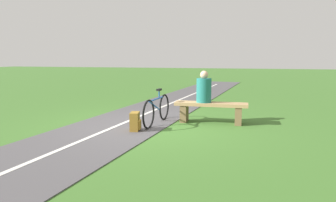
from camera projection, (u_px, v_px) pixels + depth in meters
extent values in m
plane|color=#3D6B28|center=(151.00, 126.00, 7.37)|extent=(80.00, 80.00, 0.00)
cube|color=#A88456|center=(211.00, 104.00, 7.63)|extent=(1.82, 0.49, 0.08)
cube|color=brown|center=(238.00, 116.00, 7.50)|extent=(0.17, 0.40, 0.44)
cube|color=brown|center=(184.00, 113.00, 7.82)|extent=(0.17, 0.40, 0.44)
cylinder|color=#1E6B66|center=(204.00, 90.00, 7.62)|extent=(0.38, 0.38, 0.60)
sphere|color=tan|center=(204.00, 75.00, 7.57)|extent=(0.20, 0.20, 0.20)
torus|color=black|center=(149.00, 114.00, 6.99)|extent=(0.08, 0.69, 0.68)
torus|color=black|center=(164.00, 107.00, 8.01)|extent=(0.08, 0.69, 0.68)
cylinder|color=#1E51A3|center=(157.00, 99.00, 7.46)|extent=(0.08, 0.93, 0.04)
cylinder|color=#1E51A3|center=(154.00, 106.00, 7.33)|extent=(0.07, 0.67, 0.32)
cylinder|color=#1E51A3|center=(159.00, 94.00, 7.60)|extent=(0.03, 0.03, 0.20)
cube|color=black|center=(159.00, 90.00, 7.58)|extent=(0.09, 0.20, 0.05)
cube|color=olive|center=(135.00, 122.00, 6.80)|extent=(0.25, 0.35, 0.43)
cube|color=#A57A2A|center=(140.00, 125.00, 6.80)|extent=(0.09, 0.23, 0.19)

